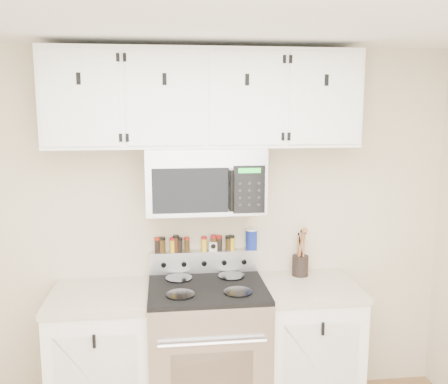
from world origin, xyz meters
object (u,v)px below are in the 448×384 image
at_px(range, 208,351).
at_px(salt_canister, 251,239).
at_px(utensil_crock, 300,264).
at_px(microwave, 205,179).

bearing_deg(range, salt_canister, 39.70).
relative_size(range, utensil_crock, 3.29).
height_order(range, salt_canister, salt_canister).
xyz_separation_m(utensil_crock, salt_canister, (-0.34, 0.08, 0.17)).
bearing_deg(range, microwave, 89.77).
bearing_deg(microwave, utensil_crock, 6.31).
bearing_deg(salt_canister, range, -140.30).
xyz_separation_m(range, microwave, (0.00, 0.13, 1.14)).
height_order(range, utensil_crock, utensil_crock).
xyz_separation_m(microwave, salt_canister, (0.34, 0.16, -0.46)).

